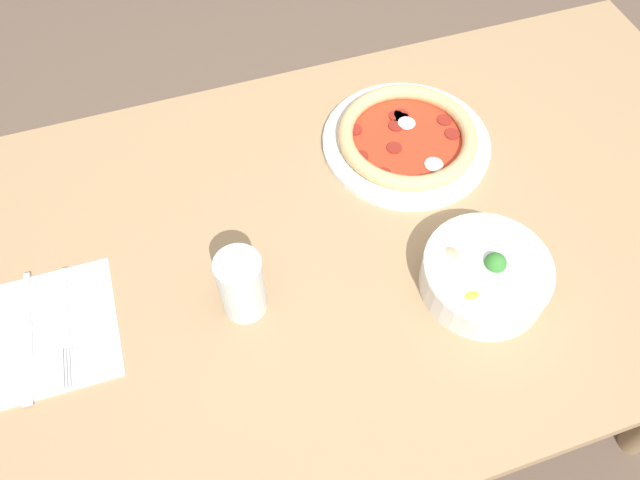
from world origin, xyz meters
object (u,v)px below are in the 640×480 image
Objects in this scene: bowl at (486,274)px; knife at (27,330)px; pizza at (407,138)px; glass at (241,285)px; fork at (66,323)px.

bowl is 0.89× the size of knife.
pizza is 2.56× the size of glass.
fork is at bearing -12.19° from bowl.
fork is at bearing 86.10° from knife.
knife is at bearing 13.81° from pizza.
bowl is 0.35m from glass.
knife is at bearing -11.80° from bowl.
pizza is 0.62m from fork.
pizza is 0.41m from glass.
pizza is at bearing -90.50° from bowl.
bowl is 0.98× the size of fork.
fork is (0.60, 0.17, -0.01)m from pizza.
pizza is at bearing 107.41° from knife.
knife is (0.65, -0.14, -0.03)m from bowl.
pizza reaches higher than fork.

